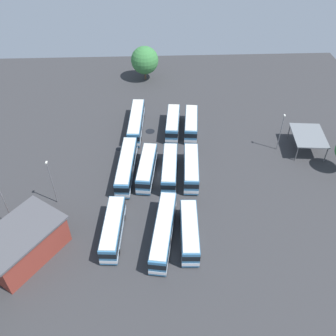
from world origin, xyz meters
TOP-DOWN VIEW (x-y plane):
  - ground_plane at (0.00, 0.00)m, footprint 106.84×106.84m
  - bus_row0_slot0 at (-15.16, -4.52)m, footprint 10.80×3.07m
  - bus_row0_slot1 at (-14.88, -0.52)m, footprint 14.17×4.81m
  - bus_row0_slot3 at (-14.05, 7.29)m, footprint 11.26×3.41m
  - bus_row1_slot0 at (-0.25, -6.13)m, footprint 11.12×3.48m
  - bus_row1_slot1 at (-0.17, -2.15)m, footprint 11.45×3.58m
  - bus_row1_slot2 at (0.17, 2.05)m, footprint 11.28×4.05m
  - bus_row1_slot3 at (0.77, 5.84)m, footprint 14.09×3.70m
  - bus_row2_slot0 at (14.23, -7.44)m, footprint 10.51×3.71m
  - bus_row2_slot1 at (14.60, -3.51)m, footprint 10.71×3.68m
  - bus_row2_slot3 at (15.36, 4.37)m, footprint 14.07×3.51m
  - depot_building at (-16.76, 20.27)m, footprint 14.47×13.51m
  - maintenance_shelter at (6.94, -30.31)m, footprint 8.88×7.01m
  - lamp_post_mid_lot at (-6.10, 17.65)m, footprint 0.56×0.28m
  - lamp_post_far_corner at (7.12, -24.46)m, footprint 0.56×0.28m
  - lamp_post_near_entrance at (-10.90, 23.88)m, footprint 0.56×0.28m
  - tree_east_edge at (38.84, 2.54)m, footprint 7.11×7.11m
  - puddle_between_rows at (8.55, 7.81)m, footprint 1.44×1.44m
  - puddle_back_corner at (14.48, 1.44)m, footprint 2.02×2.02m

SIDE VIEW (x-z plane):
  - ground_plane at x=0.00m, z-range 0.00..0.00m
  - puddle_between_rows at x=8.55m, z-range 0.00..0.01m
  - puddle_back_corner at x=14.48m, z-range 0.00..0.01m
  - bus_row2_slot0 at x=14.23m, z-range 0.10..3.69m
  - bus_row2_slot1 at x=14.60m, z-range 0.10..3.69m
  - bus_row0_slot0 at x=-15.16m, z-range 0.10..3.69m
  - bus_row1_slot0 at x=-0.25m, z-range 0.10..3.69m
  - bus_row1_slot2 at x=0.17m, z-range 0.10..3.69m
  - bus_row0_slot3 at x=-14.05m, z-range 0.10..3.69m
  - bus_row1_slot1 at x=-0.17m, z-range 0.10..3.69m
  - bus_row0_slot1 at x=-14.88m, z-range 0.10..3.69m
  - bus_row1_slot3 at x=0.77m, z-range 0.10..3.69m
  - bus_row2_slot3 at x=15.36m, z-range 0.10..3.69m
  - depot_building at x=-16.76m, z-range 0.02..5.28m
  - maintenance_shelter at x=6.94m, z-range 1.56..5.05m
  - lamp_post_far_corner at x=7.12m, z-range 0.41..8.67m
  - lamp_post_near_entrance at x=-10.90m, z-range 0.42..9.39m
  - lamp_post_mid_lot at x=-6.10m, z-range 0.42..9.55m
  - tree_east_edge at x=38.84m, z-range 0.88..9.75m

